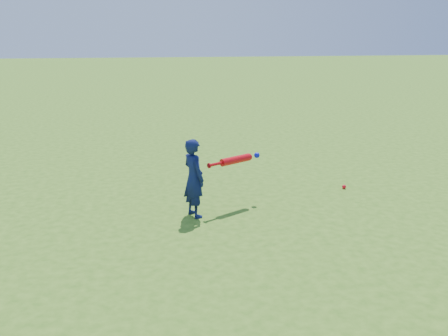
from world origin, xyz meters
TOP-DOWN VIEW (x-y plane):
  - ground at (0.00, 0.00)m, footprint 80.00×80.00m
  - child at (0.51, -0.03)m, footprint 0.37×0.44m
  - ground_ball_red at (2.85, 0.74)m, footprint 0.06×0.06m
  - bat_swing at (1.13, 0.28)m, footprint 0.78×0.51m

SIDE VIEW (x-z plane):
  - ground at x=0.00m, z-range 0.00..0.00m
  - ground_ball_red at x=2.85m, z-range 0.00..0.06m
  - child at x=0.51m, z-range 0.00..1.01m
  - bat_swing at x=1.13m, z-range 0.59..0.69m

